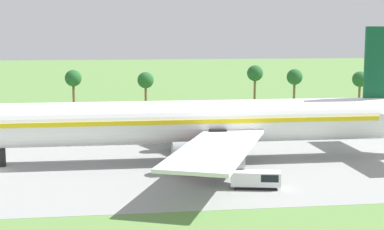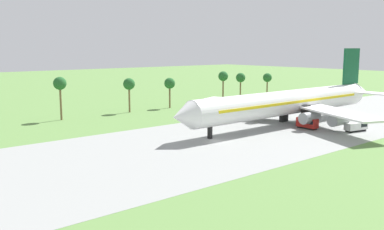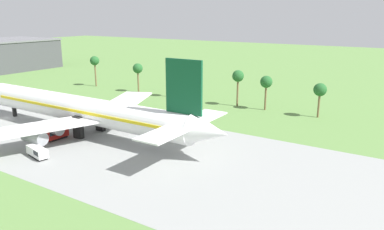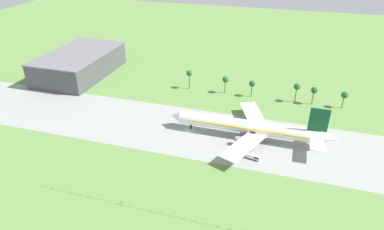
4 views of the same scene
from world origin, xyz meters
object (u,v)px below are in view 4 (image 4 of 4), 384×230
object	(u,v)px
baggage_tug	(242,142)
terminal_building	(80,64)
jet_airliner	(251,127)
fuel_truck	(254,157)
no_stopping_sign	(122,203)

from	to	relation	value
baggage_tug	terminal_building	xyz separation A→B (m)	(-117.37, 52.52, 6.23)
jet_airliner	terminal_building	world-z (taller)	jet_airliner
fuel_truck	terminal_building	xyz separation A→B (m)	(-123.76, 61.87, 6.49)
fuel_truck	terminal_building	bearing A→B (deg)	153.44
baggage_tug	terminal_building	size ratio (longest dim) A/B	0.09
no_stopping_sign	terminal_building	xyz separation A→B (m)	(-83.30, 103.14, 6.59)
jet_airliner	baggage_tug	size ratio (longest dim) A/B	14.02
jet_airliner	baggage_tug	world-z (taller)	jet_airliner
baggage_tug	no_stopping_sign	bearing A→B (deg)	-123.94
jet_airliner	terminal_building	xyz separation A→B (m)	(-119.66, 45.66, 1.87)
no_stopping_sign	baggage_tug	bearing A→B (deg)	56.06
jet_airliner	fuel_truck	distance (m)	17.34
jet_airliner	no_stopping_sign	bearing A→B (deg)	-122.31
no_stopping_sign	terminal_building	distance (m)	132.74
baggage_tug	no_stopping_sign	size ratio (longest dim) A/B	3.27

